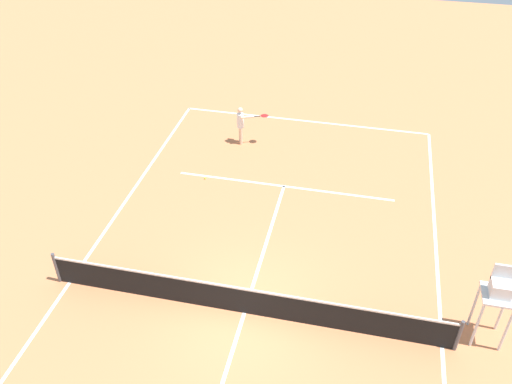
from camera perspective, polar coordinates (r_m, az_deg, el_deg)
name	(u,v)px	position (r m, az deg, el deg)	size (l,w,h in m)	color
ground_plane	(244,313)	(15.39, -1.22, -12.50)	(60.00, 60.00, 0.00)	#D37A4C
court_lines	(244,313)	(15.39, -1.22, -12.50)	(10.63, 22.35, 0.01)	white
tennis_net	(244,300)	(15.02, -1.24, -11.26)	(11.23, 0.10, 1.07)	#4C4C51
player_serving	(242,122)	(21.90, -1.50, 7.29)	(1.28, 0.59, 1.60)	beige
tennis_ball	(205,178)	(20.28, -5.35, 1.44)	(0.07, 0.07, 0.07)	#CCE033
umpire_chair	(498,294)	(14.91, 24.02, -9.71)	(0.80, 0.80, 2.41)	silver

